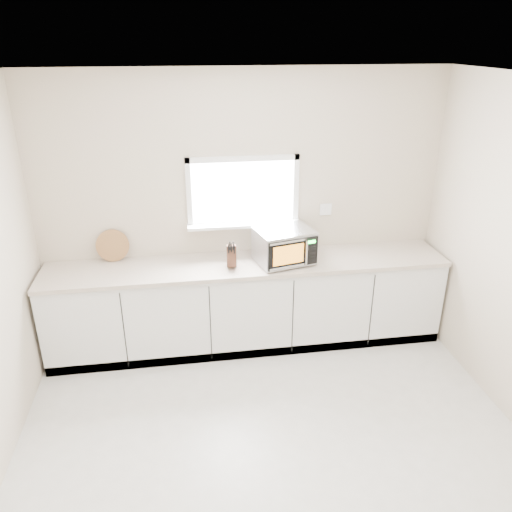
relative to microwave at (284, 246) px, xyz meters
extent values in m
plane|color=beige|center=(-0.35, -1.64, -1.10)|extent=(4.00, 4.00, 0.00)
cube|color=beige|center=(-0.35, 0.36, 0.25)|extent=(4.00, 0.02, 2.70)
cube|color=white|center=(-0.35, 0.35, 0.45)|extent=(1.00, 0.02, 0.60)
cube|color=white|center=(-0.35, 0.28, 0.13)|extent=(1.12, 0.16, 0.03)
cube|color=white|center=(-0.35, 0.33, 0.78)|extent=(1.10, 0.04, 0.05)
cube|color=white|center=(-0.35, 0.33, 0.13)|extent=(1.10, 0.04, 0.05)
cube|color=white|center=(-0.88, 0.33, 0.45)|extent=(0.05, 0.04, 0.70)
cube|color=white|center=(0.17, 0.33, 0.45)|extent=(0.05, 0.04, 0.70)
cube|color=white|center=(0.50, 0.35, 0.22)|extent=(0.12, 0.01, 0.12)
cube|color=silver|center=(-0.35, 0.06, -0.66)|extent=(3.92, 0.60, 0.88)
cube|color=beige|center=(-0.35, 0.05, -0.20)|extent=(3.92, 0.64, 0.04)
cylinder|color=black|center=(-0.18, -0.20, -0.17)|extent=(0.03, 0.03, 0.02)
cylinder|color=black|center=(-0.25, 0.11, -0.17)|extent=(0.03, 0.03, 0.02)
cylinder|color=black|center=(0.25, -0.10, -0.17)|extent=(0.03, 0.03, 0.02)
cylinder|color=black|center=(0.18, 0.21, -0.17)|extent=(0.03, 0.03, 0.02)
cube|color=#BABCC1|center=(0.00, 0.01, 0.00)|extent=(0.60, 0.51, 0.31)
cube|color=black|center=(0.04, -0.19, 0.00)|extent=(0.49, 0.13, 0.28)
cube|color=orange|center=(0.00, -0.21, 0.00)|extent=(0.30, 0.07, 0.19)
cylinder|color=silver|center=(0.17, -0.19, 0.00)|extent=(0.02, 0.02, 0.24)
cube|color=black|center=(0.22, -0.16, 0.00)|extent=(0.12, 0.03, 0.27)
cube|color=#19FF33|center=(0.22, -0.16, 0.09)|extent=(0.09, 0.02, 0.03)
cube|color=silver|center=(0.00, 0.01, 0.16)|extent=(0.60, 0.51, 0.01)
cube|color=#4D271B|center=(-0.51, -0.02, -0.06)|extent=(0.11, 0.20, 0.23)
cube|color=black|center=(-0.55, -0.06, 0.03)|extent=(0.02, 0.04, 0.08)
cube|color=black|center=(-0.52, -0.06, 0.04)|extent=(0.02, 0.04, 0.08)
cube|color=black|center=(-0.49, -0.07, 0.02)|extent=(0.02, 0.04, 0.08)
cube|color=black|center=(-0.53, -0.06, 0.06)|extent=(0.02, 0.04, 0.08)
cube|color=black|center=(-0.50, -0.07, 0.06)|extent=(0.02, 0.04, 0.08)
cylinder|color=#A1783E|center=(-1.64, 0.30, -0.02)|extent=(0.32, 0.08, 0.32)
cylinder|color=#BABCC1|center=(0.30, 0.17, -0.09)|extent=(0.15, 0.15, 0.17)
cylinder|color=black|center=(0.30, 0.17, 0.01)|extent=(0.14, 0.14, 0.04)
camera|label=1|loc=(-0.95, -4.32, 1.85)|focal=35.00mm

